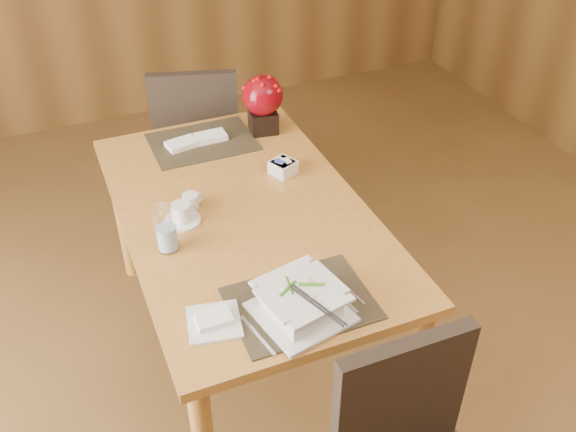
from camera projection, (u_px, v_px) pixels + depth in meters
name	position (u px, v px, depth m)	size (l,w,h in m)	color
dining_table	(245.00, 230.00, 2.51)	(0.90, 1.50, 0.75)	#B07530
placemat_near	(301.00, 303.00, 2.04)	(0.45, 0.33, 0.01)	black
placemat_far	(202.00, 142.00, 2.86)	(0.45, 0.33, 0.01)	black
soup_setting	(301.00, 303.00, 1.97)	(0.31, 0.31, 0.11)	silver
coffee_cup	(182.00, 214.00, 2.37)	(0.14, 0.14, 0.08)	silver
water_glass	(166.00, 229.00, 2.21)	(0.08, 0.08, 0.18)	white
creamer_jug	(191.00, 201.00, 2.45)	(0.08, 0.08, 0.06)	silver
sugar_caddy	(283.00, 167.00, 2.64)	(0.09, 0.09, 0.06)	silver
berry_decor	(263.00, 101.00, 2.85)	(0.18, 0.18, 0.27)	black
napkins_far	(199.00, 140.00, 2.84)	(0.27, 0.10, 0.02)	white
bread_plate	(214.00, 322.00, 1.97)	(0.16, 0.16, 0.01)	silver
far_chair	(198.00, 138.00, 3.32)	(0.55, 0.55, 0.95)	black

